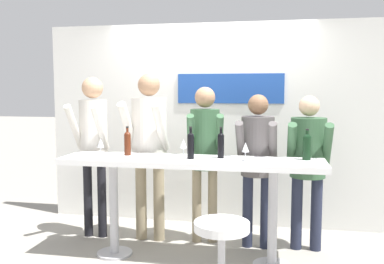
{
  "coord_description": "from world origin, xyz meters",
  "views": [
    {
      "loc": [
        0.8,
        -4.01,
        1.69
      ],
      "look_at": [
        0.0,
        0.08,
        1.27
      ],
      "focal_mm": 40.0,
      "sensor_mm": 36.0,
      "label": 1
    }
  ],
  "objects_px": {
    "person_center_right": "(308,156)",
    "wine_bottle_1": "(127,142)",
    "person_center_left": "(205,146)",
    "bar_stool": "(222,248)",
    "tasting_table": "(190,175)",
    "wine_bottle_3": "(191,144)",
    "person_far_left": "(93,137)",
    "person_left": "(149,138)",
    "wine_bottle_0": "(307,145)",
    "wine_glass_0": "(183,144)",
    "wine_bottle_2": "(221,144)",
    "person_center": "(257,154)",
    "wine_glass_2": "(245,148)",
    "wine_glass_1": "(101,144)"
  },
  "relations": [
    {
      "from": "person_center_right",
      "to": "wine_bottle_1",
      "type": "relative_size",
      "value": 5.53
    },
    {
      "from": "person_center_left",
      "to": "bar_stool",
      "type": "bearing_deg",
      "value": -84.82
    },
    {
      "from": "tasting_table",
      "to": "wine_bottle_3",
      "type": "xyz_separation_m",
      "value": [
        0.01,
        -0.02,
        0.3
      ]
    },
    {
      "from": "person_center_right",
      "to": "person_far_left",
      "type": "bearing_deg",
      "value": -178.5
    },
    {
      "from": "bar_stool",
      "to": "person_left",
      "type": "xyz_separation_m",
      "value": [
        -0.97,
        1.26,
        0.71
      ]
    },
    {
      "from": "wine_bottle_0",
      "to": "wine_glass_0",
      "type": "xyz_separation_m",
      "value": [
        -1.19,
        -0.03,
        -0.01
      ]
    },
    {
      "from": "person_center_left",
      "to": "wine_bottle_1",
      "type": "xyz_separation_m",
      "value": [
        -0.72,
        -0.45,
        0.08
      ]
    },
    {
      "from": "tasting_table",
      "to": "wine_bottle_3",
      "type": "height_order",
      "value": "wine_bottle_3"
    },
    {
      "from": "person_center_right",
      "to": "wine_bottle_2",
      "type": "relative_size",
      "value": 5.3
    },
    {
      "from": "person_center",
      "to": "tasting_table",
      "type": "bearing_deg",
      "value": -140.92
    },
    {
      "from": "person_center_left",
      "to": "person_left",
      "type": "bearing_deg",
      "value": 174.16
    },
    {
      "from": "person_far_left",
      "to": "wine_bottle_3",
      "type": "distance_m",
      "value": 1.31
    },
    {
      "from": "bar_stool",
      "to": "wine_bottle_3",
      "type": "relative_size",
      "value": 2.08
    },
    {
      "from": "person_center_left",
      "to": "wine_glass_2",
      "type": "relative_size",
      "value": 9.68
    },
    {
      "from": "person_far_left",
      "to": "wine_bottle_2",
      "type": "distance_m",
      "value": 1.54
    },
    {
      "from": "bar_stool",
      "to": "wine_bottle_2",
      "type": "bearing_deg",
      "value": 97.89
    },
    {
      "from": "wine_bottle_3",
      "to": "wine_glass_2",
      "type": "bearing_deg",
      "value": -3.74
    },
    {
      "from": "person_center",
      "to": "wine_bottle_1",
      "type": "xyz_separation_m",
      "value": [
        -1.29,
        -0.39,
        0.14
      ]
    },
    {
      "from": "person_far_left",
      "to": "wine_glass_0",
      "type": "height_order",
      "value": "person_far_left"
    },
    {
      "from": "person_center_right",
      "to": "wine_glass_0",
      "type": "bearing_deg",
      "value": -161.14
    },
    {
      "from": "bar_stool",
      "to": "person_left",
      "type": "relative_size",
      "value": 0.35
    },
    {
      "from": "person_far_left",
      "to": "wine_bottle_0",
      "type": "bearing_deg",
      "value": -9.29
    },
    {
      "from": "person_far_left",
      "to": "wine_glass_2",
      "type": "height_order",
      "value": "person_far_left"
    },
    {
      "from": "tasting_table",
      "to": "wine_bottle_2",
      "type": "height_order",
      "value": "wine_bottle_2"
    },
    {
      "from": "wine_bottle_0",
      "to": "wine_glass_1",
      "type": "xyz_separation_m",
      "value": [
        -2.01,
        -0.15,
        -0.01
      ]
    },
    {
      "from": "person_far_left",
      "to": "person_center_left",
      "type": "distance_m",
      "value": 1.27
    },
    {
      "from": "person_center",
      "to": "wine_glass_2",
      "type": "distance_m",
      "value": 0.55
    },
    {
      "from": "wine_bottle_0",
      "to": "wine_bottle_2",
      "type": "relative_size",
      "value": 0.97
    },
    {
      "from": "tasting_table",
      "to": "person_left",
      "type": "relative_size",
      "value": 1.38
    },
    {
      "from": "bar_stool",
      "to": "wine_bottle_0",
      "type": "relative_size",
      "value": 2.2
    },
    {
      "from": "wine_glass_0",
      "to": "wine_glass_2",
      "type": "height_order",
      "value": "same"
    },
    {
      "from": "wine_bottle_3",
      "to": "wine_glass_0",
      "type": "height_order",
      "value": "wine_bottle_3"
    },
    {
      "from": "person_center_right",
      "to": "wine_bottle_1",
      "type": "height_order",
      "value": "person_center_right"
    },
    {
      "from": "wine_bottle_3",
      "to": "wine_glass_1",
      "type": "height_order",
      "value": "wine_bottle_3"
    },
    {
      "from": "wine_bottle_3",
      "to": "person_center_right",
      "type": "bearing_deg",
      "value": 25.13
    },
    {
      "from": "tasting_table",
      "to": "wine_glass_0",
      "type": "height_order",
      "value": "wine_glass_0"
    },
    {
      "from": "bar_stool",
      "to": "person_center_right",
      "type": "distance_m",
      "value": 1.58
    },
    {
      "from": "wine_glass_0",
      "to": "wine_glass_1",
      "type": "xyz_separation_m",
      "value": [
        -0.82,
        -0.12,
        0.0
      ]
    },
    {
      "from": "bar_stool",
      "to": "person_center_right",
      "type": "height_order",
      "value": "person_center_right"
    },
    {
      "from": "wine_glass_0",
      "to": "wine_bottle_3",
      "type": "bearing_deg",
      "value": -51.52
    },
    {
      "from": "wine_bottle_3",
      "to": "wine_glass_0",
      "type": "distance_m",
      "value": 0.16
    },
    {
      "from": "tasting_table",
      "to": "bar_stool",
      "type": "distance_m",
      "value": 0.97
    },
    {
      "from": "person_left",
      "to": "person_center",
      "type": "distance_m",
      "value": 1.19
    },
    {
      "from": "person_center",
      "to": "wine_glass_0",
      "type": "height_order",
      "value": "person_center"
    },
    {
      "from": "wine_bottle_2",
      "to": "person_left",
      "type": "bearing_deg",
      "value": 154.41
    },
    {
      "from": "bar_stool",
      "to": "wine_bottle_2",
      "type": "height_order",
      "value": "wine_bottle_2"
    },
    {
      "from": "person_far_left",
      "to": "wine_glass_2",
      "type": "bearing_deg",
      "value": -17.79
    },
    {
      "from": "tasting_table",
      "to": "person_center",
      "type": "height_order",
      "value": "person_center"
    },
    {
      "from": "person_center_right",
      "to": "wine_glass_2",
      "type": "bearing_deg",
      "value": -136.59
    },
    {
      "from": "tasting_table",
      "to": "wine_bottle_3",
      "type": "relative_size",
      "value": 8.18
    }
  ]
}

